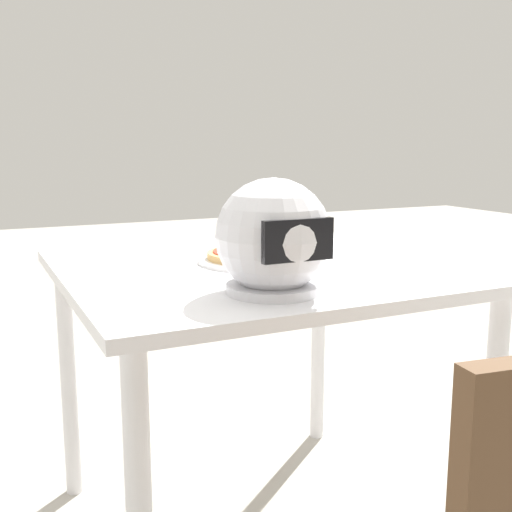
{
  "coord_description": "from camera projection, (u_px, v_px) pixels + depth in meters",
  "views": [
    {
      "loc": [
        0.7,
        1.47,
        1.09
      ],
      "look_at": [
        -0.0,
        -0.01,
        0.79
      ],
      "focal_mm": 43.88,
      "sensor_mm": 36.0,
      "label": 1
    }
  ],
  "objects": [
    {
      "name": "dining_table",
      "position": [
        258.0,
        298.0,
        1.68
      ],
      "size": [
        1.01,
        0.96,
        0.77
      ],
      "color": "white",
      "rests_on": "ground"
    },
    {
      "name": "pizza_plate",
      "position": [
        254.0,
        260.0,
        1.69
      ],
      "size": [
        0.3,
        0.3,
        0.01
      ],
      "primitive_type": "cylinder",
      "color": "white",
      "rests_on": "dining_table"
    },
    {
      "name": "pizza",
      "position": [
        254.0,
        253.0,
        1.69
      ],
      "size": [
        0.25,
        0.25,
        0.06
      ],
      "color": "tan",
      "rests_on": "pizza_plate"
    },
    {
      "name": "motorcycle_helmet",
      "position": [
        273.0,
        239.0,
        1.33
      ],
      "size": [
        0.25,
        0.25,
        0.25
      ],
      "color": "silver",
      "rests_on": "dining_table"
    }
  ]
}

